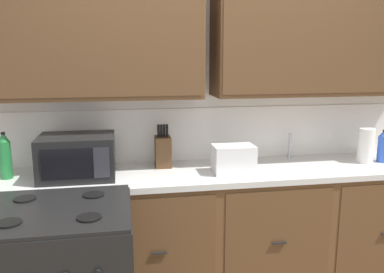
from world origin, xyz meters
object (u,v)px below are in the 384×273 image
Objects in this scene: paper_towel_roll at (366,146)px; bottle_green at (5,156)px; microwave at (77,157)px; toaster at (233,159)px; bottle_blue at (383,146)px; knife_block at (163,151)px.

paper_towel_roll is 0.85× the size of bottle_green.
toaster is (1.03, -0.07, -0.04)m from microwave.
toaster is 1.50m from bottle_green.
bottle_blue is at bearing 3.76° from toaster.
toaster is 0.90× the size of knife_block.
microwave is at bearing -179.85° from bottle_blue.
bottle_blue reaches higher than toaster.
toaster is 1.08× the size of paper_towel_roll.
microwave is 1.96× the size of bottle_blue.
knife_block reaches higher than bottle_green.
microwave is 2.07m from paper_towel_roll.
bottle_green is (-2.53, 0.05, 0.02)m from paper_towel_roll.
paper_towel_roll is 2.53m from bottle_green.
knife_block is (-0.46, 0.23, 0.02)m from toaster.
bottle_blue is at bearing -0.61° from paper_towel_roll.
microwave is 1.85× the size of paper_towel_roll.
microwave reaches higher than bottle_blue.
microwave reaches higher than toaster.
microwave is 1.56× the size of bottle_green.
microwave is at bearing -179.80° from paper_towel_roll.
bottle_green reaches higher than toaster.
toaster is at bearing -175.64° from paper_towel_roll.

